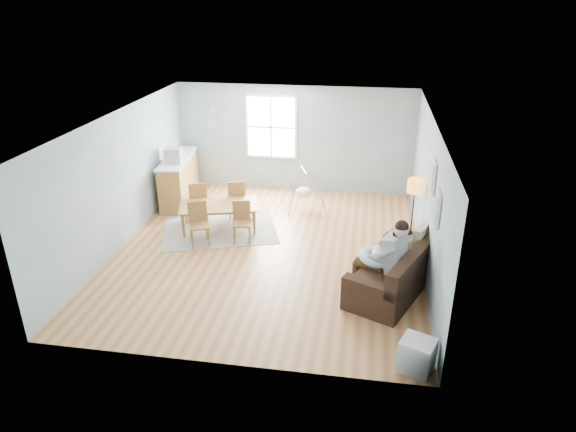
% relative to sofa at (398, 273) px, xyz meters
% --- Properties ---
extents(room, '(8.40, 9.40, 3.90)m').
position_rel_sofa_xyz_m(room, '(-2.51, 1.10, 2.10)').
color(room, '#AD643D').
extents(window, '(1.32, 0.08, 1.62)m').
position_rel_sofa_xyz_m(window, '(-3.11, 4.56, 1.33)').
color(window, white).
rests_on(window, room).
extents(pictures, '(0.05, 1.34, 0.74)m').
position_rel_sofa_xyz_m(pictures, '(0.46, 0.05, 1.53)').
color(pictures, white).
rests_on(pictures, room).
extents(wall_plates, '(0.67, 0.02, 0.66)m').
position_rel_sofa_xyz_m(wall_plates, '(-4.51, 4.57, 1.51)').
color(wall_plates, '#95A5B3').
rests_on(wall_plates, room).
extents(sofa, '(1.78, 2.41, 0.90)m').
position_rel_sofa_xyz_m(sofa, '(0.00, 0.00, 0.00)').
color(sofa, black).
rests_on(sofa, room).
extents(green_throw, '(1.24, 1.13, 0.04)m').
position_rel_sofa_xyz_m(green_throw, '(0.23, 0.71, 0.25)').
color(green_throw, '#166318').
rests_on(green_throw, sofa).
extents(beige_pillow, '(0.33, 0.52, 0.50)m').
position_rel_sofa_xyz_m(beige_pillow, '(0.37, 0.43, 0.48)').
color(beige_pillow, tan).
rests_on(beige_pillow, sofa).
extents(father, '(1.12, 0.82, 1.48)m').
position_rel_sofa_xyz_m(father, '(-0.25, -0.23, 0.47)').
color(father, '#979699').
rests_on(father, sofa).
extents(nursing_pillow, '(0.79, 0.78, 0.23)m').
position_rel_sofa_xyz_m(nursing_pillow, '(-0.41, -0.16, 0.38)').
color(nursing_pillow, '#C6E6F7').
rests_on(nursing_pillow, father).
extents(infant, '(0.19, 0.38, 0.14)m').
position_rel_sofa_xyz_m(infant, '(-0.40, -0.13, 0.46)').
color(infant, white).
rests_on(infant, nursing_pillow).
extents(toddler, '(0.59, 0.41, 0.87)m').
position_rel_sofa_xyz_m(toddler, '(0.01, 0.23, 0.44)').
color(toddler, silver).
rests_on(toddler, sofa).
extents(floor_lamp, '(0.30, 0.30, 1.51)m').
position_rel_sofa_xyz_m(floor_lamp, '(0.29, 1.57, 0.93)').
color(floor_lamp, black).
rests_on(floor_lamp, room).
extents(storage_cube, '(0.56, 0.53, 0.49)m').
position_rel_sofa_xyz_m(storage_cube, '(0.18, -2.10, -0.07)').
color(storage_cube, silver).
rests_on(storage_cube, room).
extents(rug, '(2.88, 2.52, 0.01)m').
position_rel_sofa_xyz_m(rug, '(-3.76, 1.87, -0.31)').
color(rug, gray).
rests_on(rug, room).
extents(dining_table, '(1.84, 1.33, 0.58)m').
position_rel_sofa_xyz_m(dining_table, '(-3.76, 1.87, -0.03)').
color(dining_table, brown).
rests_on(dining_table, rug).
extents(chair_sw, '(0.54, 0.54, 0.90)m').
position_rel_sofa_xyz_m(chair_sw, '(-3.99, 1.17, 0.19)').
color(chair_sw, brown).
rests_on(chair_sw, rug).
extents(chair_se, '(0.46, 0.46, 0.86)m').
position_rel_sofa_xyz_m(chair_se, '(-3.15, 1.45, 0.16)').
color(chair_se, brown).
rests_on(chair_se, rug).
extents(chair_nw, '(0.54, 0.54, 0.92)m').
position_rel_sofa_xyz_m(chair_nw, '(-4.36, 2.29, 0.21)').
color(chair_nw, brown).
rests_on(chair_nw, rug).
extents(chair_ne, '(0.52, 0.52, 0.91)m').
position_rel_sofa_xyz_m(chair_ne, '(-3.55, 2.58, 0.20)').
color(chair_ne, brown).
rests_on(chair_ne, rug).
extents(counter, '(0.83, 2.05, 1.11)m').
position_rel_sofa_xyz_m(counter, '(-5.21, 3.36, 0.25)').
color(counter, brown).
rests_on(counter, room).
extents(monitor, '(0.43, 0.41, 0.36)m').
position_rel_sofa_xyz_m(monitor, '(-5.15, 2.99, 0.97)').
color(monitor, '#A3A3A7').
rests_on(monitor, counter).
extents(baby_swing, '(1.22, 1.23, 0.97)m').
position_rel_sofa_xyz_m(baby_swing, '(-2.10, 3.33, 0.12)').
color(baby_swing, '#A3A3A7').
rests_on(baby_swing, room).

